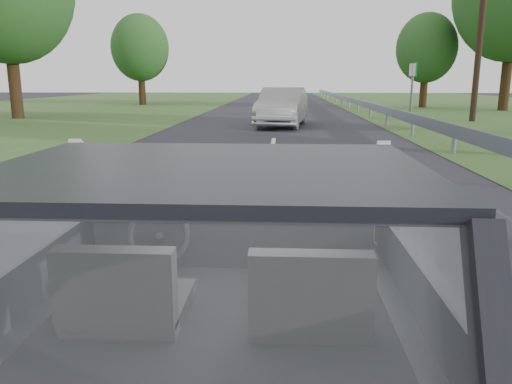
# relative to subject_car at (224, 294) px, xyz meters

# --- Properties ---
(subject_car) EXTENTS (1.80, 4.00, 1.45)m
(subject_car) POSITION_rel_subject_car_xyz_m (0.00, 0.00, 0.00)
(subject_car) COLOR black
(subject_car) RESTS_ON ground
(dashboard) EXTENTS (1.58, 0.45, 0.30)m
(dashboard) POSITION_rel_subject_car_xyz_m (0.00, 0.62, 0.12)
(dashboard) COLOR black
(dashboard) RESTS_ON subject_car
(driver_seat) EXTENTS (0.50, 0.72, 0.42)m
(driver_seat) POSITION_rel_subject_car_xyz_m (-0.40, -0.29, 0.16)
(driver_seat) COLOR black
(driver_seat) RESTS_ON subject_car
(passenger_seat) EXTENTS (0.50, 0.72, 0.42)m
(passenger_seat) POSITION_rel_subject_car_xyz_m (0.40, -0.29, 0.16)
(passenger_seat) COLOR black
(passenger_seat) RESTS_ON subject_car
(steering_wheel) EXTENTS (0.36, 0.36, 0.04)m
(steering_wheel) POSITION_rel_subject_car_xyz_m (-0.40, 0.33, 0.20)
(steering_wheel) COLOR black
(steering_wheel) RESTS_ON dashboard
(cat) EXTENTS (0.67, 0.35, 0.29)m
(cat) POSITION_rel_subject_car_xyz_m (0.24, 0.58, 0.37)
(cat) COLOR #9A9A9A
(cat) RESTS_ON dashboard
(guardrail) EXTENTS (0.05, 90.00, 0.32)m
(guardrail) POSITION_rel_subject_car_xyz_m (4.30, 10.00, -0.15)
(guardrail) COLOR #88919E
(guardrail) RESTS_ON ground
(other_car) EXTENTS (2.34, 4.69, 1.48)m
(other_car) POSITION_rel_subject_car_xyz_m (0.24, 17.24, 0.01)
(other_car) COLOR #A8A8A8
(other_car) RESTS_ON ground
(highway_sign) EXTENTS (0.15, 1.00, 2.50)m
(highway_sign) POSITION_rel_subject_car_xyz_m (5.99, 20.76, 0.53)
(highway_sign) COLOR #106D2D
(highway_sign) RESTS_ON ground
(utility_pole) EXTENTS (0.34, 0.34, 7.98)m
(utility_pole) POSITION_rel_subject_car_xyz_m (8.47, 19.99, 3.27)
(utility_pole) COLOR #312219
(utility_pole) RESTS_ON ground
(tree_2) EXTENTS (4.51, 4.51, 5.77)m
(tree_2) POSITION_rel_subject_car_xyz_m (9.35, 31.26, 2.16)
(tree_2) COLOR #265528
(tree_2) RESTS_ON ground
(tree_3) EXTENTS (7.97, 7.97, 10.13)m
(tree_3) POSITION_rel_subject_car_xyz_m (13.16, 28.14, 4.34)
(tree_3) COLOR #265528
(tree_3) RESTS_ON ground
(tree_5) EXTENTS (7.69, 7.69, 9.03)m
(tree_5) POSITION_rel_subject_car_xyz_m (-12.09, 20.56, 3.79)
(tree_5) COLOR #265528
(tree_5) RESTS_ON ground
(tree_6) EXTENTS (4.09, 4.09, 6.14)m
(tree_6) POSITION_rel_subject_car_xyz_m (-9.92, 33.88, 2.35)
(tree_6) COLOR #265528
(tree_6) RESTS_ON ground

